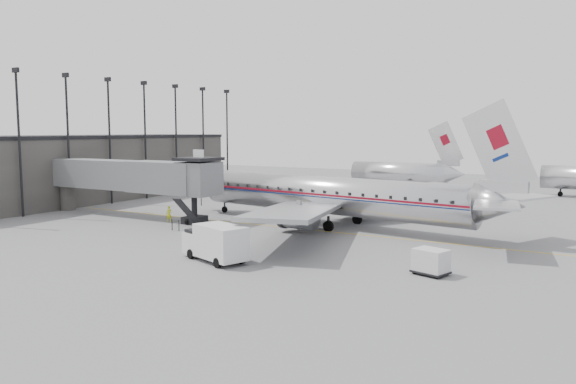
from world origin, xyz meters
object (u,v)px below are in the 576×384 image
service_van (215,242)px  ramp_worker (169,214)px  airliner (333,196)px  baggage_cart_white (431,261)px  baggage_cart_navy (430,262)px

service_van → ramp_worker: size_ratio=3.74×
airliner → ramp_worker: airliner is taller
baggage_cart_white → ramp_worker: 28.81m
airliner → baggage_cart_white: size_ratio=14.72×
ramp_worker → airliner: bearing=5.0°
service_van → ramp_worker: (-14.02, 10.98, -0.57)m
airliner → ramp_worker: bearing=-150.4°
service_van → baggage_cart_white: 14.36m
airliner → service_van: airliner is taller
baggage_cart_navy → baggage_cart_white: size_ratio=0.93×
service_van → ramp_worker: bearing=162.0°
airliner → ramp_worker: size_ratio=23.04×
baggage_cart_navy → ramp_worker: size_ratio=1.45×
service_van → baggage_cart_white: (13.86, 3.71, -0.48)m
service_van → ramp_worker: service_van is taller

